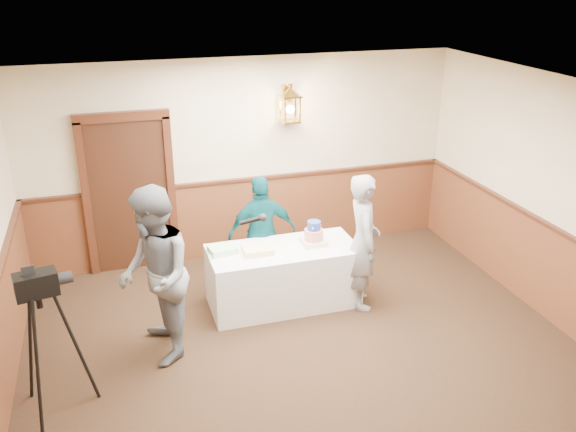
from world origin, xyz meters
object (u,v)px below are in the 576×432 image
tv_camera_rig (48,352)px  sheet_cake_yellow (258,250)px  tiered_cake (314,235)px  baker (363,242)px  sheet_cake_green (223,250)px  interviewer (155,276)px  display_table (283,276)px  assistant_p (262,233)px

tv_camera_rig → sheet_cake_yellow: bearing=16.3°
tiered_cake → sheet_cake_yellow: tiered_cake is taller
sheet_cake_yellow → baker: (1.23, -0.26, 0.06)m
sheet_cake_green → interviewer: (-0.85, -0.76, 0.17)m
display_table → assistant_p: assistant_p is taller
sheet_cake_yellow → tv_camera_rig: bearing=-151.5°
display_table → sheet_cake_green: 0.83m
display_table → tv_camera_rig: (-2.61, -1.27, 0.28)m
display_table → interviewer: interviewer is taller
tiered_cake → display_table: bearing=-176.9°
display_table → sheet_cake_green: (-0.72, 0.10, 0.41)m
baker → tv_camera_rig: size_ratio=1.16×
sheet_cake_yellow → interviewer: 1.40m
tiered_cake → tv_camera_rig: (-3.00, -1.29, -0.21)m
tiered_cake → assistant_p: assistant_p is taller
baker → interviewer: bearing=108.6°
interviewer → display_table: bearing=110.7°
assistant_p → sheet_cake_green: bearing=35.0°
sheet_cake_yellow → assistant_p: (0.20, 0.55, -0.04)m
assistant_p → tv_camera_rig: size_ratio=1.03×
sheet_cake_yellow → assistant_p: bearing=70.0°
sheet_cake_yellow → tv_camera_rig: 2.60m
display_table → assistant_p: 0.66m
sheet_cake_yellow → tiered_cake: bearing=4.1°
sheet_cake_yellow → interviewer: interviewer is taller
tiered_cake → sheet_cake_yellow: size_ratio=0.84×
sheet_cake_green → assistant_p: bearing=35.2°
assistant_p → interviewer: bearing=39.1°
display_table → sheet_cake_yellow: bearing=-174.8°
sheet_cake_green → assistant_p: 0.73m
display_table → assistant_p: bearing=103.0°
display_table → sheet_cake_green: sheet_cake_green is taller
sheet_cake_green → interviewer: bearing=-138.2°
interviewer → tiered_cake: bearing=107.1°
display_table → tv_camera_rig: size_ratio=1.23×
sheet_cake_yellow → tv_camera_rig: size_ratio=0.24×
interviewer → sheet_cake_yellow: bearing=114.7°
interviewer → tv_camera_rig: (-1.04, -0.61, -0.30)m
display_table → baker: size_ratio=1.07×
display_table → tiered_cake: 0.63m
tiered_cake → baker: 0.60m
tiered_cake → sheet_cake_green: (-1.11, 0.08, -0.08)m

